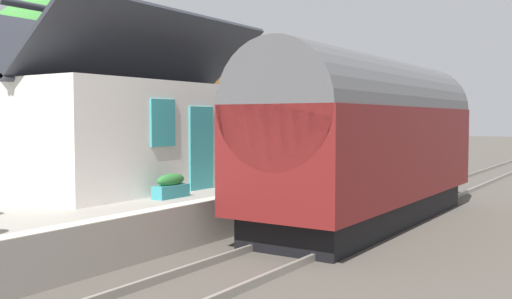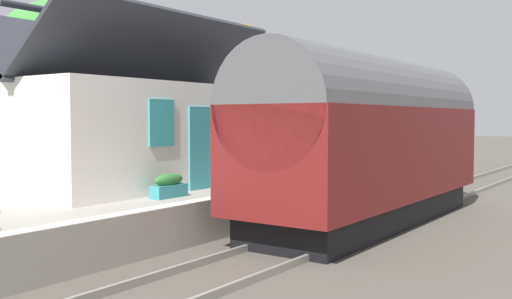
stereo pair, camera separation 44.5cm
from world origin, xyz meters
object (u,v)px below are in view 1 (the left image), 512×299
Objects in this scene: station_building at (124,130)px; bench_mid_platform at (358,150)px; planter_by_door at (171,186)px; station_sign_board at (309,138)px; train at (369,138)px; bench_near_building at (376,147)px; bench_by_lamp at (302,156)px; planter_edge_far at (299,169)px; planter_bench_right at (351,147)px; tree_far_right at (112,61)px; planter_corner_building at (266,152)px; planter_under_sign at (308,155)px; tree_distant at (232,70)px; tree_behind_building at (43,49)px.

bench_mid_platform is at bearing -7.08° from station_building.
station_sign_board reaches higher than planter_by_door.
train is at bearing -57.50° from station_building.
bench_near_building is (11.13, 4.26, -0.82)m from train.
bench_near_building is (7.23, 0.10, 0.00)m from bench_by_lamp.
planter_edge_far is 1.39× the size of planter_bench_right.
planter_by_door is (-15.47, -1.29, -0.21)m from bench_near_building.
train is 3.21m from station_sign_board.
bench_near_building is at bearing 0.77° from bench_by_lamp.
planter_bench_right is 0.82× the size of planter_by_door.
planter_edge_far is at bearing -29.48° from station_building.
bench_near_building reaches higher than planter_by_door.
planter_corner_building is at bearing -88.95° from tree_far_right.
planter_under_sign is 0.08× the size of tree_distant.
tree_distant is (2.33, 9.95, 4.19)m from bench_near_building.
bench_mid_platform is at bearing -173.55° from bench_near_building.
planter_corner_building is 9.93m from planter_by_door.
train reaches higher than station_sign_board.
train is 8.48m from planter_under_sign.
bench_mid_platform is at bearing -116.51° from tree_distant.
station_building is 4.92× the size of bench_near_building.
station_building is at bearing 152.39° from station_sign_board.
station_building is at bearing -152.50° from tree_distant.
station_building is at bearing 170.38° from bench_by_lamp.
planter_bench_right is (10.86, 3.20, 0.15)m from planter_edge_far.
train reaches higher than planter_corner_building.
station_sign_board is at bearing -135.62° from tree_distant.
tree_behind_building is at bearing 122.15° from bench_mid_platform.
planter_by_door is 15.63m from tree_far_right.
planter_corner_building is at bearing 64.24° from bench_by_lamp.
station_building is at bearing 179.65° from planter_under_sign.
tree_behind_building is (4.73, 9.77, 3.25)m from station_building.
station_building reaches higher than station_sign_board.
bench_by_lamp is 12.10m from tree_behind_building.
tree_behind_building reaches higher than train.
tree_far_right is (-7.25, 8.92, 4.11)m from planter_bench_right.
tree_behind_building is (-2.62, 11.01, 4.28)m from bench_by_lamp.
train is 11.95m from bench_near_building.
planter_bench_right reaches higher than planter_under_sign.
planter_edge_far is at bearing -154.13° from planter_under_sign.
bench_mid_platform is 2.31m from planter_under_sign.
station_sign_board is 0.19× the size of tree_distant.
train is at bearing -127.86° from planter_corner_building.
station_sign_board is (-10.36, -3.26, 0.78)m from planter_bench_right.
planter_edge_far is 1.14× the size of planter_by_door.
planter_corner_building is at bearing -67.13° from tree_behind_building.
station_sign_board is (0.50, -0.06, 0.93)m from planter_edge_far.
planter_bench_right reaches higher than planter_edge_far.
planter_corner_building reaches higher than bench_by_lamp.
station_sign_board is 13.01m from tree_far_right.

